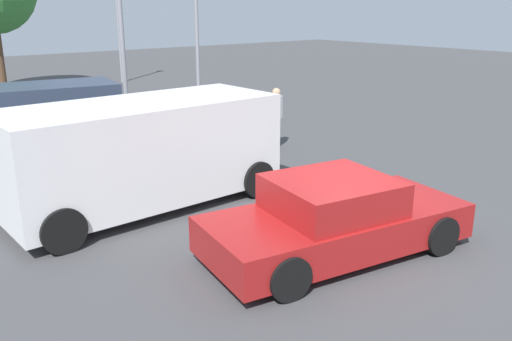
{
  "coord_description": "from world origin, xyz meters",
  "views": [
    {
      "loc": [
        -6.22,
        -5.34,
        3.8
      ],
      "look_at": [
        -0.28,
        1.97,
        0.9
      ],
      "focal_mm": 37.7,
      "sensor_mm": 36.0,
      "label": 1
    }
  ],
  "objects_px": {
    "sedan_foreground": "(335,219)",
    "van_white": "(143,151)",
    "suv_dark": "(18,120)",
    "pedestrian": "(276,113)",
    "light_post_near": "(196,6)"
  },
  "relations": [
    {
      "from": "suv_dark",
      "to": "light_post_near",
      "type": "relative_size",
      "value": 0.94
    },
    {
      "from": "van_white",
      "to": "light_post_near",
      "type": "relative_size",
      "value": 0.97
    },
    {
      "from": "suv_dark",
      "to": "light_post_near",
      "type": "bearing_deg",
      "value": -146.73
    },
    {
      "from": "pedestrian",
      "to": "light_post_near",
      "type": "xyz_separation_m",
      "value": [
        1.89,
        6.72,
        2.79
      ]
    },
    {
      "from": "sedan_foreground",
      "to": "van_white",
      "type": "distance_m",
      "value": 4.05
    },
    {
      "from": "van_white",
      "to": "light_post_near",
      "type": "xyz_separation_m",
      "value": [
        6.78,
        8.43,
        2.67
      ]
    },
    {
      "from": "van_white",
      "to": "pedestrian",
      "type": "relative_size",
      "value": 3.15
    },
    {
      "from": "van_white",
      "to": "suv_dark",
      "type": "relative_size",
      "value": 1.03
    },
    {
      "from": "sedan_foreground",
      "to": "light_post_near",
      "type": "relative_size",
      "value": 0.82
    },
    {
      "from": "sedan_foreground",
      "to": "pedestrian",
      "type": "bearing_deg",
      "value": 66.77
    },
    {
      "from": "suv_dark",
      "to": "pedestrian",
      "type": "xyz_separation_m",
      "value": [
        5.74,
        -3.38,
        -0.03
      ]
    },
    {
      "from": "suv_dark",
      "to": "pedestrian",
      "type": "distance_m",
      "value": 6.66
    },
    {
      "from": "pedestrian",
      "to": "sedan_foreground",
      "type": "bearing_deg",
      "value": -62.16
    },
    {
      "from": "suv_dark",
      "to": "light_post_near",
      "type": "xyz_separation_m",
      "value": [
        7.63,
        3.34,
        2.76
      ]
    },
    {
      "from": "van_white",
      "to": "suv_dark",
      "type": "xyz_separation_m",
      "value": [
        -0.85,
        5.1,
        -0.1
      ]
    }
  ]
}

